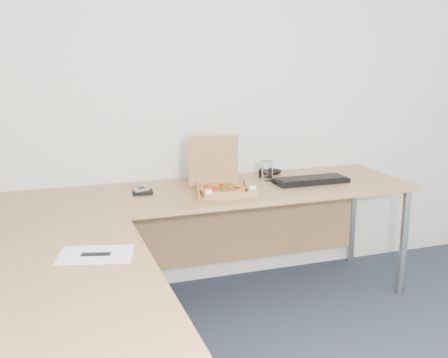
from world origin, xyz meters
name	(u,v)px	position (x,y,z in m)	size (l,w,h in m)	color
desk	(175,221)	(-0.82, 0.97, 0.70)	(2.50, 2.20, 0.73)	#AB7B49
pizza_box	(221,186)	(-0.45, 1.32, 0.77)	(0.31, 0.36, 0.31)	#AF7E49
drinking_glass	(267,171)	(-0.08, 1.50, 0.79)	(0.07, 0.07, 0.13)	white
keyboard	(311,181)	(0.16, 1.35, 0.74)	(0.47, 0.17, 0.03)	black
mouse	(274,172)	(0.03, 1.64, 0.75)	(0.11, 0.07, 0.04)	black
wallet	(143,192)	(-0.90, 1.44, 0.74)	(0.12, 0.10, 0.02)	black
phone	(141,189)	(-0.90, 1.44, 0.76)	(0.09, 0.05, 0.02)	#B2B5BA
paper_sheet	(96,254)	(-1.27, 0.55, 0.73)	(0.30, 0.22, 0.00)	white
dome_speaker	(264,171)	(-0.06, 1.61, 0.76)	(0.08, 0.08, 0.07)	black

